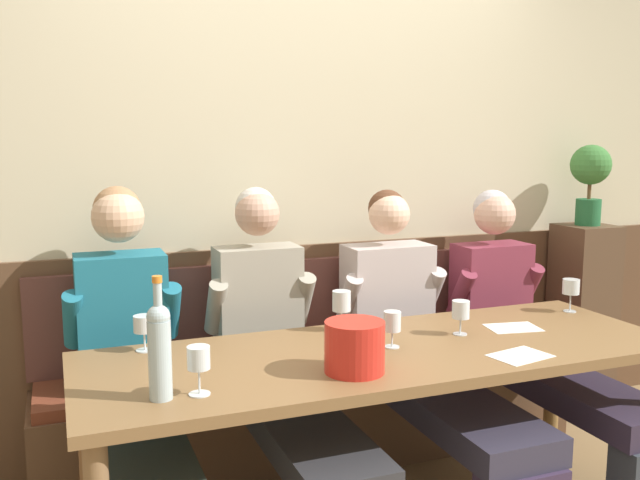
# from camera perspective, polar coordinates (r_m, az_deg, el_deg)

# --- Properties ---
(room_wall_back) EXTENTS (6.80, 0.08, 2.80)m
(room_wall_back) POSITION_cam_1_polar(r_m,az_deg,el_deg) (3.37, -1.66, 6.38)
(room_wall_back) COLOR beige
(room_wall_back) RESTS_ON ground
(wood_wainscot_panel) EXTENTS (6.80, 0.03, 1.00)m
(wood_wainscot_panel) POSITION_cam_1_polar(r_m,az_deg,el_deg) (3.48, -1.29, -8.62)
(wood_wainscot_panel) COLOR brown
(wood_wainscot_panel) RESTS_ON ground
(wall_bench) EXTENTS (2.56, 0.42, 0.94)m
(wall_bench) POSITION_cam_1_polar(r_m,az_deg,el_deg) (3.36, -0.03, -13.20)
(wall_bench) COLOR brown
(wall_bench) RESTS_ON ground
(dining_table) EXTENTS (2.26, 0.78, 0.74)m
(dining_table) POSITION_cam_1_polar(r_m,az_deg,el_deg) (2.65, 5.40, -10.60)
(dining_table) COLOR brown
(dining_table) RESTS_ON ground
(person_right_seat) EXTENTS (0.46, 1.24, 1.33)m
(person_right_seat) POSITION_cam_1_polar(r_m,az_deg,el_deg) (2.74, -15.30, -10.29)
(person_right_seat) COLOR #372B40
(person_right_seat) RESTS_ON ground
(person_center_left_seat) EXTENTS (0.48, 1.23, 1.31)m
(person_center_left_seat) POSITION_cam_1_polar(r_m,az_deg,el_deg) (2.83, -3.17, -9.94)
(person_center_left_seat) COLOR #35322F
(person_center_left_seat) RESTS_ON ground
(person_left_seat) EXTENTS (0.52, 1.23, 1.28)m
(person_left_seat) POSITION_cam_1_polar(r_m,az_deg,el_deg) (3.09, 8.38, -8.71)
(person_left_seat) COLOR #34263F
(person_left_seat) RESTS_ON ground
(person_center_right_seat) EXTENTS (0.48, 1.24, 1.26)m
(person_center_right_seat) POSITION_cam_1_polar(r_m,az_deg,el_deg) (3.41, 17.17, -7.30)
(person_center_right_seat) COLOR #2E343C
(person_center_right_seat) RESTS_ON ground
(ice_bucket) EXTENTS (0.20, 0.20, 0.17)m
(ice_bucket) POSITION_cam_1_polar(r_m,az_deg,el_deg) (2.34, 2.88, -8.81)
(ice_bucket) COLOR red
(ice_bucket) RESTS_ON dining_table
(wine_bottle_green_tall) EXTENTS (0.07, 0.07, 0.38)m
(wine_bottle_green_tall) POSITION_cam_1_polar(r_m,az_deg,el_deg) (2.14, -13.12, -8.65)
(wine_bottle_green_tall) COLOR #ADC2C8
(wine_bottle_green_tall) RESTS_ON dining_table
(wine_glass_mid_right) EXTENTS (0.08, 0.08, 0.13)m
(wine_glass_mid_right) POSITION_cam_1_polar(r_m,az_deg,el_deg) (2.64, -14.34, -6.83)
(wine_glass_mid_right) COLOR silver
(wine_glass_mid_right) RESTS_ON dining_table
(wine_glass_center_front) EXTENTS (0.08, 0.08, 0.17)m
(wine_glass_center_front) POSITION_cam_1_polar(r_m,az_deg,el_deg) (2.82, 1.79, -5.23)
(wine_glass_center_front) COLOR silver
(wine_glass_center_front) RESTS_ON dining_table
(wine_glass_right_end) EXTENTS (0.07, 0.07, 0.14)m
(wine_glass_right_end) POSITION_cam_1_polar(r_m,az_deg,el_deg) (2.82, 11.55, -5.80)
(wine_glass_right_end) COLOR silver
(wine_glass_right_end) RESTS_ON dining_table
(wine_glass_near_bucket) EXTENTS (0.07, 0.07, 0.15)m
(wine_glass_near_bucket) POSITION_cam_1_polar(r_m,az_deg,el_deg) (3.31, 20.02, -3.76)
(wine_glass_near_bucket) COLOR silver
(wine_glass_near_bucket) RESTS_ON dining_table
(wine_glass_left_end) EXTENTS (0.07, 0.07, 0.15)m
(wine_glass_left_end) POSITION_cam_1_polar(r_m,az_deg,el_deg) (2.17, -10.00, -9.71)
(wine_glass_left_end) COLOR silver
(wine_glass_left_end) RESTS_ON dining_table
(wine_glass_center_rear) EXTENTS (0.07, 0.07, 0.14)m
(wine_glass_center_rear) POSITION_cam_1_polar(r_m,az_deg,el_deg) (2.61, 5.99, -6.85)
(wine_glass_center_rear) COLOR silver
(wine_glass_center_rear) RESTS_ON dining_table
(tasting_sheet_left_guest) EXTENTS (0.24, 0.19, 0.00)m
(tasting_sheet_left_guest) POSITION_cam_1_polar(r_m,az_deg,el_deg) (2.63, 16.21, -9.17)
(tasting_sheet_left_guest) COLOR white
(tasting_sheet_left_guest) RESTS_ON dining_table
(tasting_sheet_right_guest) EXTENTS (0.23, 0.18, 0.00)m
(tasting_sheet_right_guest) POSITION_cam_1_polar(r_m,az_deg,el_deg) (2.99, 15.67, -6.99)
(tasting_sheet_right_guest) COLOR white
(tasting_sheet_right_guest) RESTS_ON dining_table
(corner_pedestal) EXTENTS (0.28, 0.28, 1.05)m
(corner_pedestal) POSITION_cam_1_polar(r_m,az_deg,el_deg) (4.13, 20.82, -6.09)
(corner_pedestal) COLOR #503826
(corner_pedestal) RESTS_ON ground
(potted_plant) EXTENTS (0.21, 0.21, 0.44)m
(potted_plant) POSITION_cam_1_polar(r_m,az_deg,el_deg) (4.01, 21.43, 5.07)
(potted_plant) COLOR #1F5C32
(potted_plant) RESTS_ON corner_pedestal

